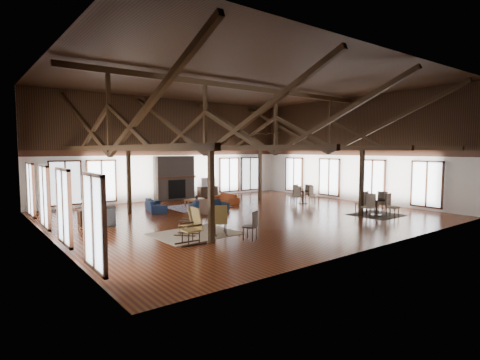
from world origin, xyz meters
TOP-DOWN VIEW (x-y plane):
  - floor at (0.00, 0.00)m, footprint 16.00×16.00m
  - ceiling at (0.00, 0.00)m, footprint 16.00×14.00m
  - wall_back at (0.00, 7.00)m, footprint 16.00×0.02m
  - wall_front at (0.00, -7.00)m, footprint 16.00×0.02m
  - wall_left at (-8.00, 0.00)m, footprint 0.02×14.00m
  - wall_right at (8.00, 0.00)m, footprint 0.02×14.00m
  - roof_truss at (0.00, 0.00)m, footprint 15.60×14.07m
  - post_grid at (0.00, 0.00)m, footprint 8.16×7.16m
  - fireplace at (0.00, 6.67)m, footprint 2.50×0.69m
  - ceiling_fan at (0.50, -1.00)m, footprint 1.60×1.60m
  - sofa_navy_front at (-0.74, 1.69)m, footprint 1.90×0.82m
  - sofa_navy_left at (-2.71, 3.43)m, footprint 2.07×1.23m
  - sofa_orange at (1.55, 3.58)m, footprint 1.79×0.72m
  - coffee_table at (-0.50, 3.51)m, footprint 1.18×0.84m
  - vase at (-0.35, 3.53)m, footprint 0.20×0.20m
  - armchair at (-5.82, 1.54)m, footprint 1.32×1.24m
  - side_table_lamp at (-6.40, 2.00)m, footprint 0.46×0.46m
  - rocking_chair_a at (-4.02, -2.10)m, footprint 0.82×0.86m
  - rocking_chair_b at (-3.08, -2.67)m, footprint 0.76×0.92m
  - rocking_chair_c at (-4.48, -3.21)m, footprint 0.91×0.52m
  - side_chair_a at (-2.67, -1.07)m, footprint 0.59×0.59m
  - side_chair_b at (-2.69, -3.98)m, footprint 0.55×0.55m
  - cafe_table_near at (4.73, -3.81)m, footprint 2.00×2.00m
  - cafe_table_far at (4.91, 0.86)m, footprint 1.94×1.94m
  - cup_near at (4.66, -3.75)m, footprint 0.15×0.15m
  - cup_far at (4.82, 0.80)m, footprint 0.14×0.14m
  - tv_console at (2.39, 6.75)m, footprint 1.27×0.48m
  - television at (2.38, 6.75)m, footprint 0.99×0.20m
  - rug_tan at (-3.75, -2.03)m, footprint 2.91×2.32m
  - rug_navy at (-0.41, 3.36)m, footprint 3.07×2.35m
  - rug_dark at (4.84, -3.75)m, footprint 2.16×1.97m

SIDE VIEW (x-z plane):
  - floor at x=0.00m, z-range 0.00..0.00m
  - rug_navy at x=-0.41m, z-range 0.00..0.01m
  - rug_dark at x=4.84m, z-range 0.00..0.01m
  - rug_tan at x=-3.75m, z-range 0.00..0.01m
  - sofa_orange at x=1.55m, z-range 0.00..0.52m
  - sofa_navy_front at x=-0.74m, z-range 0.00..0.55m
  - sofa_navy_left at x=-2.71m, z-range 0.00..0.57m
  - tv_console at x=2.39m, z-range 0.00..0.63m
  - armchair at x=-5.82m, z-range 0.00..0.69m
  - coffee_table at x=-0.50m, z-range 0.15..0.56m
  - side_table_lamp at x=-6.40m, z-range -0.14..1.03m
  - rocking_chair_a at x=-4.02m, z-range -0.03..0.97m
  - rocking_chair_b at x=-3.08m, z-range -0.03..1.02m
  - cafe_table_far at x=4.91m, z-range 0.00..0.99m
  - vase at x=-0.35m, z-range 0.41..0.61m
  - cafe_table_near at x=4.73m, z-range 0.00..1.03m
  - rocking_chair_c at x=-4.48m, z-range -0.03..1.13m
  - side_chair_b at x=-2.69m, z-range 0.08..1.06m
  - side_chair_a at x=-2.67m, z-range 0.09..1.15m
  - cup_far at x=4.82m, z-range 0.72..0.81m
  - cup_near at x=4.66m, z-range 0.75..0.85m
  - television at x=2.38m, z-range 0.63..1.20m
  - fireplace at x=0.00m, z-range -0.01..2.59m
  - post_grid at x=0.00m, z-range 0.00..3.05m
  - wall_back at x=0.00m, z-range 0.00..6.00m
  - wall_front at x=0.00m, z-range 0.00..6.00m
  - wall_left at x=-8.00m, z-range 0.00..6.00m
  - wall_right at x=8.00m, z-range 0.00..6.00m
  - ceiling_fan at x=0.50m, z-range 3.36..4.11m
  - roof_truss at x=0.00m, z-range 2.46..5.60m
  - ceiling at x=0.00m, z-range 5.99..6.01m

